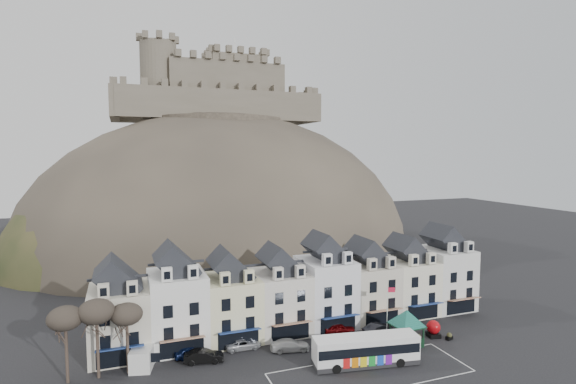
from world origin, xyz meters
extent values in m
plane|color=black|center=(0.00, 0.00, 0.00)|extent=(300.00, 300.00, 0.00)
cube|color=silver|center=(2.00, 1.25, 0.00)|extent=(22.00, 7.50, 0.01)
cube|color=beige|center=(-23.80, 16.00, 4.00)|extent=(6.80, 8.00, 8.00)
cube|color=black|center=(-23.80, 16.00, 9.20)|extent=(6.80, 5.76, 2.80)
cube|color=beige|center=(-25.30, 12.40, 8.90)|extent=(1.20, 0.80, 1.60)
cube|color=beige|center=(-22.30, 12.40, 8.90)|extent=(1.20, 0.80, 1.60)
cube|color=black|center=(-23.80, 11.97, 1.30)|extent=(5.10, 0.06, 2.20)
cube|color=navy|center=(-23.80, 11.30, 2.60)|extent=(5.10, 1.29, 0.43)
cube|color=white|center=(-17.00, 16.00, 4.60)|extent=(6.80, 8.00, 9.20)
cube|color=black|center=(-17.00, 16.00, 10.40)|extent=(6.80, 5.76, 2.80)
cube|color=white|center=(-18.50, 12.40, 10.10)|extent=(1.20, 0.80, 1.60)
cube|color=white|center=(-15.50, 12.40, 10.10)|extent=(1.20, 0.80, 1.60)
cube|color=black|center=(-17.00, 11.97, 1.30)|extent=(5.10, 0.06, 2.20)
cube|color=maroon|center=(-17.00, 11.30, 2.60)|extent=(5.10, 1.29, 0.43)
cube|color=#F2ECBB|center=(-10.20, 16.00, 4.00)|extent=(6.80, 8.00, 8.00)
cube|color=black|center=(-10.20, 16.00, 9.20)|extent=(6.80, 5.76, 2.80)
cube|color=#F2ECBB|center=(-11.70, 12.40, 8.90)|extent=(1.20, 0.80, 1.60)
cube|color=#F2ECBB|center=(-8.70, 12.40, 8.90)|extent=(1.20, 0.80, 1.60)
cube|color=black|center=(-10.20, 11.97, 1.30)|extent=(5.10, 0.06, 2.20)
cube|color=navy|center=(-10.20, 11.30, 2.60)|extent=(5.10, 1.29, 0.43)
cube|color=silver|center=(-3.40, 16.00, 4.00)|extent=(6.80, 8.00, 8.00)
cube|color=black|center=(-3.40, 16.00, 9.20)|extent=(6.80, 5.76, 2.80)
cube|color=silver|center=(-4.90, 12.40, 8.90)|extent=(1.20, 0.80, 1.60)
cube|color=silver|center=(-1.90, 12.40, 8.90)|extent=(1.20, 0.80, 1.60)
cube|color=black|center=(-3.40, 11.97, 1.30)|extent=(5.10, 0.06, 2.20)
cube|color=maroon|center=(-3.40, 11.30, 2.60)|extent=(5.10, 1.29, 0.43)
cube|color=white|center=(3.40, 16.00, 4.60)|extent=(6.80, 8.00, 9.20)
cube|color=black|center=(3.40, 16.00, 10.40)|extent=(6.80, 5.76, 2.80)
cube|color=white|center=(1.90, 12.40, 10.10)|extent=(1.20, 0.80, 1.60)
cube|color=white|center=(4.90, 12.40, 10.10)|extent=(1.20, 0.80, 1.60)
cube|color=black|center=(3.40, 11.97, 1.30)|extent=(5.10, 0.06, 2.20)
cube|color=navy|center=(3.40, 11.30, 2.60)|extent=(5.10, 1.29, 0.43)
cube|color=beige|center=(10.20, 16.00, 4.00)|extent=(6.80, 8.00, 8.00)
cube|color=black|center=(10.20, 16.00, 9.20)|extent=(6.80, 5.76, 2.80)
cube|color=beige|center=(8.70, 12.40, 8.90)|extent=(1.20, 0.80, 1.60)
cube|color=beige|center=(11.70, 12.40, 8.90)|extent=(1.20, 0.80, 1.60)
cube|color=black|center=(10.20, 11.97, 1.30)|extent=(5.10, 0.06, 2.20)
cube|color=maroon|center=(10.20, 11.30, 2.60)|extent=(5.10, 1.29, 0.43)
cube|color=white|center=(17.00, 16.00, 4.00)|extent=(6.80, 8.00, 8.00)
cube|color=black|center=(17.00, 16.00, 9.20)|extent=(6.80, 5.76, 2.80)
cube|color=white|center=(15.50, 12.40, 8.90)|extent=(1.20, 0.80, 1.60)
cube|color=white|center=(18.50, 12.40, 8.90)|extent=(1.20, 0.80, 1.60)
cube|color=black|center=(17.00, 11.97, 1.30)|extent=(5.10, 0.06, 2.20)
cube|color=navy|center=(17.00, 11.30, 2.60)|extent=(5.10, 1.29, 0.43)
cube|color=white|center=(23.80, 16.00, 4.60)|extent=(6.80, 8.00, 9.20)
cube|color=black|center=(23.80, 16.00, 10.40)|extent=(6.80, 5.76, 2.80)
cube|color=white|center=(22.30, 12.40, 10.10)|extent=(1.20, 0.80, 1.60)
cube|color=white|center=(25.30, 12.40, 10.10)|extent=(1.20, 0.80, 1.60)
cube|color=black|center=(23.80, 11.97, 1.30)|extent=(5.10, 0.06, 2.20)
cube|color=maroon|center=(23.80, 11.30, 2.60)|extent=(5.10, 1.29, 0.43)
ellipsoid|color=#37322B|center=(0.00, 70.00, 0.00)|extent=(96.00, 76.00, 68.00)
ellipsoid|color=#2C371B|center=(-22.00, 64.00, 0.00)|extent=(52.00, 44.00, 42.00)
ellipsoid|color=#37322B|center=(24.00, 74.00, 0.00)|extent=(56.00, 48.00, 46.00)
ellipsoid|color=#2C371B|center=(-4.00, 56.00, 0.00)|extent=(40.00, 28.00, 28.00)
ellipsoid|color=#37322B|center=(10.00, 58.00, 0.00)|extent=(36.00, 28.00, 24.00)
cylinder|color=#37322B|center=(0.00, 70.00, 31.00)|extent=(30.00, 30.00, 3.00)
cube|color=#5F5748|center=(0.00, 66.00, 35.50)|extent=(48.00, 2.20, 7.00)
cube|color=#5F5748|center=(0.00, 86.00, 35.50)|extent=(48.00, 2.20, 7.00)
cube|color=#5F5748|center=(-24.00, 76.00, 35.50)|extent=(2.20, 22.00, 7.00)
cube|color=#5F5748|center=(24.00, 76.00, 35.50)|extent=(2.20, 22.00, 7.00)
cube|color=#5F5748|center=(2.00, 76.00, 41.00)|extent=(28.00, 18.00, 10.00)
cube|color=#5F5748|center=(6.00, 78.00, 42.50)|extent=(14.00, 12.00, 13.00)
cylinder|color=#5F5748|center=(-14.00, 72.00, 41.00)|extent=(8.40, 8.40, 18.00)
cylinder|color=silver|center=(6.00, 78.00, 51.50)|extent=(0.16, 0.16, 5.00)
cylinder|color=#3E3027|center=(-29.00, 10.50, 2.87)|extent=(0.32, 0.32, 5.74)
ellipsoid|color=#383028|center=(-29.00, 10.50, 6.97)|extent=(3.61, 3.61, 2.54)
cylinder|color=#3E3027|center=(-26.00, 10.50, 3.01)|extent=(0.32, 0.32, 6.02)
ellipsoid|color=#383028|center=(-26.00, 10.50, 7.31)|extent=(3.78, 3.78, 2.67)
cylinder|color=#3E3027|center=(-23.00, 10.50, 2.73)|extent=(0.32, 0.32, 5.46)
ellipsoid|color=#383028|center=(-23.00, 10.50, 6.63)|extent=(3.43, 3.43, 2.42)
cube|color=#262628|center=(2.39, 3.04, 0.38)|extent=(12.36, 4.73, 0.55)
cube|color=white|center=(2.39, 3.04, 1.99)|extent=(12.35, 4.67, 2.76)
cube|color=black|center=(2.39, 3.04, 2.14)|extent=(12.13, 4.72, 1.04)
cube|color=white|center=(2.39, 3.04, 3.24)|extent=(12.10, 4.53, 0.27)
cube|color=orange|center=(8.29, 2.06, 3.05)|extent=(0.28, 1.31, 0.31)
cylinder|color=black|center=(5.76, 1.23, 0.49)|extent=(1.10, 0.52, 1.05)
cylinder|color=black|center=(6.16, 3.67, 0.49)|extent=(1.10, 0.52, 1.05)
cylinder|color=black|center=(-1.62, 2.45, 0.49)|extent=(1.10, 0.52, 1.05)
cylinder|color=black|center=(-1.22, 4.89, 0.49)|extent=(1.10, 0.52, 1.05)
cube|color=black|center=(8.36, 7.28, 1.29)|extent=(0.17, 0.17, 2.58)
cube|color=black|center=(11.25, 7.46, 1.29)|extent=(0.17, 0.17, 2.58)
cube|color=black|center=(8.54, 4.39, 1.29)|extent=(0.17, 0.17, 2.58)
cube|color=black|center=(11.43, 4.56, 1.29)|extent=(0.17, 0.17, 2.58)
cube|color=black|center=(9.90, 5.92, 2.58)|extent=(3.75, 3.75, 0.13)
cone|color=#125148|center=(9.90, 5.92, 3.54)|extent=(7.09, 7.09, 1.93)
cube|color=black|center=(14.68, 6.75, 0.29)|extent=(1.73, 1.73, 0.57)
sphere|color=#AE090F|center=(14.68, 6.75, 1.32)|extent=(1.79, 1.79, 1.79)
cylinder|color=silver|center=(8.42, 8.06, 3.57)|extent=(0.11, 0.11, 7.14)
cube|color=red|center=(8.89, 7.91, 6.60)|extent=(0.94, 0.32, 0.62)
cube|color=white|center=(-21.29, 12.00, 1.20)|extent=(3.47, 5.64, 2.39)
cube|color=black|center=(-21.29, 12.00, 1.65)|extent=(2.12, 0.61, 1.03)
cube|color=black|center=(12.00, 6.24, 0.24)|extent=(1.00, 0.60, 0.47)
sphere|color=#2C371B|center=(12.00, 6.24, 0.61)|extent=(0.66, 0.66, 0.66)
cube|color=black|center=(16.03, 5.27, 0.24)|extent=(1.03, 0.67, 0.48)
sphere|color=#2C371B|center=(16.03, 5.27, 0.62)|extent=(0.67, 0.67, 0.67)
imported|color=#0E1A47|center=(-16.02, 12.00, 0.67)|extent=(4.08, 2.04, 1.33)
imported|color=black|center=(-14.80, 10.04, 0.75)|extent=(4.75, 2.39, 1.49)
imported|color=#B0B2B8|center=(-9.60, 12.00, 0.62)|extent=(4.41, 2.07, 1.25)
imported|color=silver|center=(-4.40, 9.50, 0.70)|extent=(5.13, 2.87, 1.40)
imported|color=#550407|center=(3.58, 12.00, 0.72)|extent=(4.46, 2.48, 1.43)
imported|color=black|center=(8.40, 9.74, 0.79)|extent=(5.00, 2.43, 1.58)
camera|label=1|loc=(-23.13, -39.96, 24.11)|focal=28.00mm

